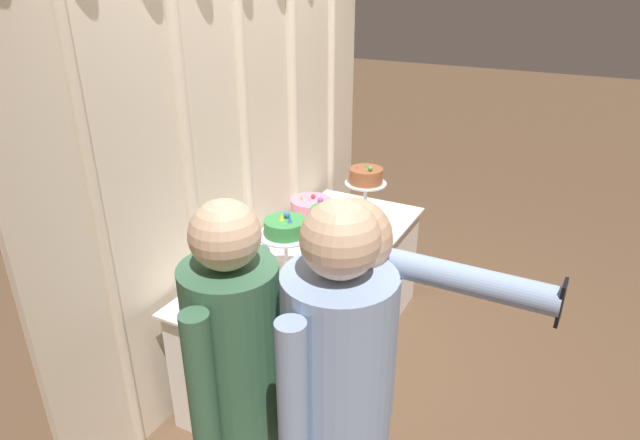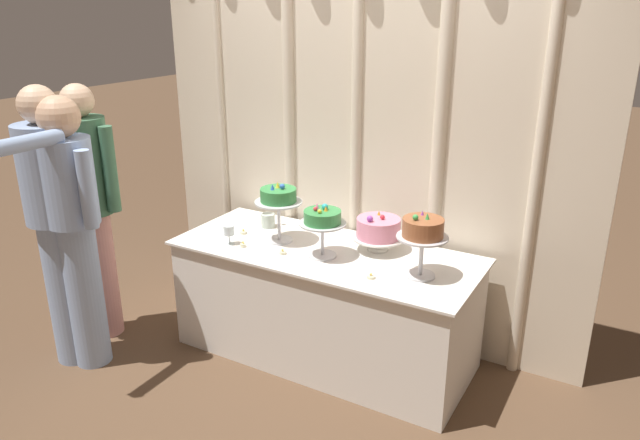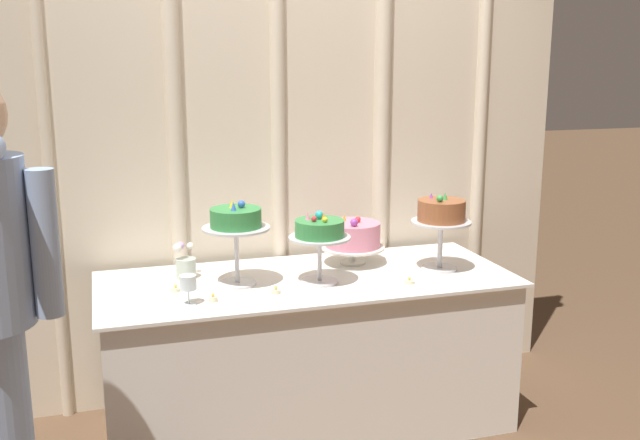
% 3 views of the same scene
% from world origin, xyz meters
% --- Properties ---
extents(ground_plane, '(24.00, 24.00, 0.00)m').
position_xyz_m(ground_plane, '(0.00, 0.00, 0.00)').
color(ground_plane, brown).
extents(draped_curtain, '(3.04, 0.16, 2.79)m').
position_xyz_m(draped_curtain, '(0.01, 0.56, 1.47)').
color(draped_curtain, beige).
rests_on(draped_curtain, ground_plane).
extents(cake_table, '(1.90, 0.78, 0.74)m').
position_xyz_m(cake_table, '(0.00, 0.10, 0.37)').
color(cake_table, white).
rests_on(cake_table, ground_plane).
extents(cake_display_leftmost, '(0.30, 0.30, 0.39)m').
position_xyz_m(cake_display_leftmost, '(-0.33, 0.09, 1.01)').
color(cake_display_leftmost, silver).
rests_on(cake_display_leftmost, cake_table).
extents(cake_display_midleft, '(0.28, 0.28, 0.33)m').
position_xyz_m(cake_display_midleft, '(0.03, 0.01, 0.96)').
color(cake_display_midleft, silver).
rests_on(cake_display_midleft, cake_table).
extents(cake_display_midright, '(0.31, 0.31, 0.24)m').
position_xyz_m(cake_display_midright, '(0.28, 0.26, 0.87)').
color(cake_display_midright, silver).
rests_on(cake_display_midright, cake_table).
extents(cake_display_rightmost, '(0.28, 0.28, 0.37)m').
position_xyz_m(cake_display_rightmost, '(0.64, 0.04, 1.00)').
color(cake_display_rightmost, silver).
rests_on(cake_display_rightmost, cake_table).
extents(wine_glass, '(0.07, 0.07, 0.12)m').
position_xyz_m(wine_glass, '(-0.57, -0.11, 0.82)').
color(wine_glass, silver).
rests_on(wine_glass, cake_table).
extents(flower_vase, '(0.11, 0.11, 0.17)m').
position_xyz_m(flower_vase, '(-0.54, 0.26, 0.80)').
color(flower_vase, '#B2C1B2').
rests_on(flower_vase, cake_table).
extents(tealight_far_left, '(0.05, 0.05, 0.03)m').
position_xyz_m(tealight_far_left, '(-0.60, 0.08, 0.74)').
color(tealight_far_left, beige).
rests_on(tealight_far_left, cake_table).
extents(tealight_near_left, '(0.04, 0.04, 0.04)m').
position_xyz_m(tealight_near_left, '(-0.47, -0.11, 0.75)').
color(tealight_near_left, beige).
rests_on(tealight_near_left, cake_table).
extents(tealight_near_right, '(0.04, 0.04, 0.03)m').
position_xyz_m(tealight_near_right, '(-0.19, -0.08, 0.75)').
color(tealight_near_right, beige).
rests_on(tealight_near_right, cake_table).
extents(tealight_far_right, '(0.05, 0.05, 0.03)m').
position_xyz_m(tealight_far_right, '(0.41, -0.12, 0.74)').
color(tealight_far_right, beige).
rests_on(tealight_far_right, cake_table).
extents(guest_man_dark_suit, '(0.46, 0.33, 1.71)m').
position_xyz_m(guest_man_dark_suit, '(-1.45, -0.40, 0.95)').
color(guest_man_dark_suit, '#D6938E').
rests_on(guest_man_dark_suit, ground_plane).
extents(guest_man_pink_jacket, '(0.47, 0.35, 1.69)m').
position_xyz_m(guest_man_pink_jacket, '(-1.25, -0.70, 0.95)').
color(guest_man_pink_jacket, '#93ADD6').
rests_on(guest_man_pink_jacket, ground_plane).
extents(guest_girl_blue_dress, '(0.49, 0.75, 1.74)m').
position_xyz_m(guest_girl_blue_dress, '(-1.38, -0.73, 0.97)').
color(guest_girl_blue_dress, '#93ADD6').
rests_on(guest_girl_blue_dress, ground_plane).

